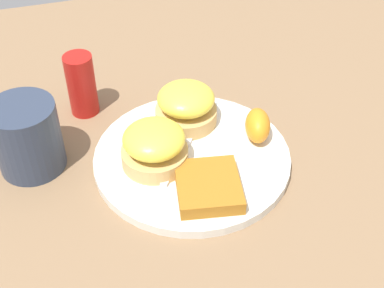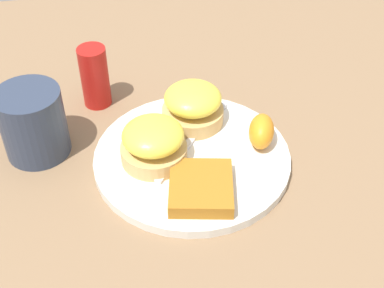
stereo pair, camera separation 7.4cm
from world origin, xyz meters
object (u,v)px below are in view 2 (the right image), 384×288
Objects in this scene: orange_wedge at (261,131)px; cup at (33,122)px; sandwich_benedict_left at (193,105)px; hashbrown_patty at (203,187)px; sandwich_benedict_right at (153,142)px; condiment_bottle at (95,77)px; fork at (196,134)px.

cup is (0.05, 0.32, 0.02)m from orange_wedge.
cup is at bearing 93.27° from sandwich_benedict_left.
sandwich_benedict_left is 1.02× the size of hashbrown_patty.
sandwich_benedict_right is at bearing 36.19° from hashbrown_patty.
sandwich_benedict_left is 0.17m from condiment_bottle.
sandwich_benedict_right is 1.02× the size of hashbrown_patty.
cup reaches higher than sandwich_benedict_left.
fork is (-0.03, 0.00, -0.03)m from sandwich_benedict_left.
sandwich_benedict_left reaches higher than hashbrown_patty.
hashbrown_patty is 0.26m from cup.
hashbrown_patty is at bearing -151.05° from condiment_bottle.
sandwich_benedict_right reaches higher than hashbrown_patty.
cup is at bearing 58.19° from hashbrown_patty.
hashbrown_patty is (-0.08, -0.06, -0.02)m from sandwich_benedict_right.
sandwich_benedict_left is 1.54× the size of orange_wedge.
orange_wedge is at bearing -126.15° from sandwich_benedict_left.
sandwich_benedict_left is 1.00× the size of sandwich_benedict_right.
condiment_bottle reaches higher than sandwich_benedict_right.
fork is 0.23m from cup.
cup reaches higher than hashbrown_patty.
fork is at bearing -59.15° from sandwich_benedict_right.
fork is (0.04, -0.07, -0.03)m from sandwich_benedict_right.
sandwich_benedict_left is at bearing -86.73° from cup.
condiment_bottle reaches higher than orange_wedge.
cup is 1.23× the size of condiment_bottle.
sandwich_benedict_right is 0.08m from fork.
orange_wedge is at bearing -87.07° from sandwich_benedict_right.
orange_wedge is 0.48× the size of cup.
sandwich_benedict_right is at bearing 120.85° from fork.
sandwich_benedict_right is at bearing 92.93° from orange_wedge.
orange_wedge is 0.60× the size of condiment_bottle.
hashbrown_patty is 0.13m from orange_wedge.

